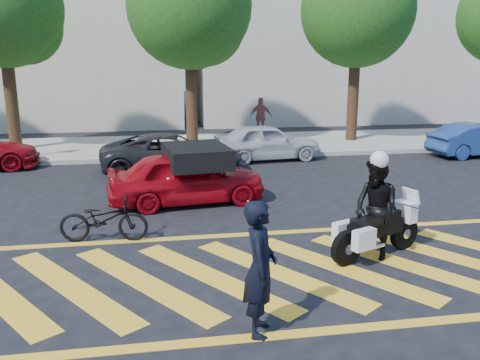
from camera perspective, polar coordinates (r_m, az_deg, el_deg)
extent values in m
plane|color=black|center=(8.48, 0.98, -10.58)|extent=(90.00, 90.00, 0.00)
cube|color=#9E998E|center=(19.94, -5.35, 3.84)|extent=(60.00, 5.00, 0.15)
cube|color=yellow|center=(8.47, -18.38, -11.33)|extent=(2.43, 3.21, 0.01)
cube|color=yellow|center=(8.36, -10.78, -11.17)|extent=(2.43, 3.21, 0.01)
cube|color=yellow|center=(8.39, -3.12, -10.82)|extent=(2.43, 3.21, 0.01)
cube|color=yellow|center=(8.57, 4.33, -10.30)|extent=(2.43, 3.21, 0.01)
cube|color=yellow|center=(8.88, 11.33, -9.65)|extent=(2.43, 3.21, 0.01)
cube|color=yellow|center=(9.32, 17.75, -8.92)|extent=(2.43, 3.21, 0.01)
cube|color=yellow|center=(9.85, 23.51, -8.18)|extent=(2.43, 3.21, 0.01)
cube|color=yellow|center=(6.82, 4.04, -17.03)|extent=(12.00, 0.20, 0.01)
cube|color=yellow|center=(10.21, -0.98, -6.22)|extent=(12.00, 0.20, 0.01)
cube|color=beige|center=(29.37, -23.41, 15.64)|extent=(16.00, 8.00, 10.00)
cube|color=beige|center=(30.50, 10.94, 17.32)|extent=(16.00, 8.00, 11.00)
cylinder|color=black|center=(20.29, -24.31, 8.35)|extent=(0.44, 0.44, 4.00)
sphere|color=#1E4713|center=(20.30, -25.22, 17.23)|extent=(4.20, 4.20, 4.20)
sphere|color=#1E4713|center=(20.41, -23.13, 15.62)|extent=(2.73, 2.73, 2.73)
cylinder|color=black|center=(19.70, -5.47, 9.37)|extent=(0.44, 0.44, 4.00)
sphere|color=#1E4713|center=(19.72, -5.70, 18.87)|extent=(4.60, 4.60, 4.60)
sphere|color=#1E4713|center=(20.02, -3.93, 16.84)|extent=(2.99, 2.99, 2.99)
cylinder|color=black|center=(21.18, 12.59, 9.41)|extent=(0.44, 0.44, 4.00)
sphere|color=#1E4713|center=(21.20, 13.06, 18.09)|extent=(4.40, 4.40, 4.40)
sphere|color=#1E4713|center=(21.66, 14.18, 16.17)|extent=(2.86, 2.86, 2.86)
imported|color=black|center=(6.49, 2.26, -9.89)|extent=(0.57, 0.73, 1.78)
imported|color=black|center=(10.12, -15.07, -4.27)|extent=(1.74, 0.78, 0.89)
cylinder|color=black|center=(8.91, 11.88, -7.51)|extent=(0.62, 0.36, 0.61)
cylinder|color=silver|center=(8.91, 11.88, -7.51)|extent=(0.23, 0.21, 0.19)
cylinder|color=black|center=(9.92, 17.93, -5.66)|extent=(0.62, 0.36, 0.61)
cylinder|color=silver|center=(9.92, 17.93, -5.66)|extent=(0.23, 0.21, 0.19)
cube|color=black|center=(9.29, 14.97, -5.26)|extent=(1.16, 0.67, 0.28)
cube|color=black|center=(9.43, 16.19, -3.87)|extent=(0.49, 0.42, 0.20)
cube|color=black|center=(9.08, 14.03, -4.55)|extent=(0.59, 0.49, 0.11)
cube|color=silver|center=(9.80, 18.11, -3.35)|extent=(0.34, 0.44, 0.37)
cube|color=silver|center=(9.09, 11.56, -5.67)|extent=(0.45, 0.32, 0.35)
cube|color=silver|center=(8.78, 13.75, -6.51)|extent=(0.45, 0.32, 0.35)
imported|color=black|center=(9.20, 15.03, -3.17)|extent=(0.96, 1.06, 1.78)
imported|color=#A50711|center=(12.30, -6.04, 0.28)|extent=(3.91, 1.99, 1.28)
imported|color=black|center=(15.67, -7.63, 2.99)|extent=(4.30, 2.00, 1.19)
imported|color=#B6B7BB|center=(17.44, 3.02, 4.30)|extent=(3.81, 1.83, 1.25)
imported|color=navy|center=(19.98, 25.15, 4.10)|extent=(3.66, 1.63, 1.17)
imported|color=brown|center=(21.91, 2.37, 7.13)|extent=(1.03, 0.65, 1.63)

